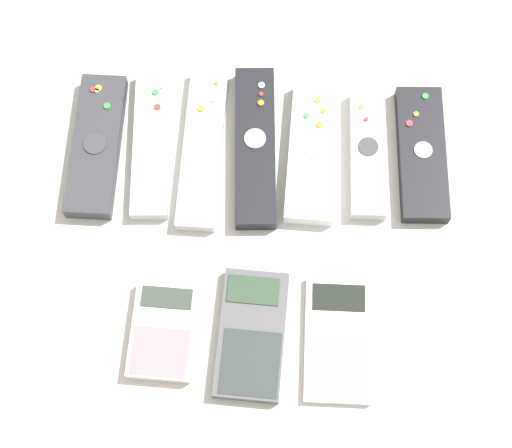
% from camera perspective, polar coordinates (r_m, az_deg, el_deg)
% --- Properties ---
extents(ground_plane, '(3.00, 3.00, 0.00)m').
position_cam_1_polar(ground_plane, '(1.03, -0.07, -1.97)').
color(ground_plane, beige).
extents(remote_0, '(0.06, 0.19, 0.02)m').
position_cam_1_polar(remote_0, '(1.09, -10.58, 5.18)').
color(remote_0, '#333338').
rests_on(remote_0, ground_plane).
extents(remote_1, '(0.05, 0.20, 0.02)m').
position_cam_1_polar(remote_1, '(1.08, -6.96, 5.34)').
color(remote_1, '#B7B7BC').
rests_on(remote_1, ground_plane).
extents(remote_2, '(0.05, 0.22, 0.02)m').
position_cam_1_polar(remote_2, '(1.07, -3.59, 5.04)').
color(remote_2, '#B7B7BC').
rests_on(remote_2, ground_plane).
extents(remote_3, '(0.06, 0.22, 0.02)m').
position_cam_1_polar(remote_3, '(1.07, -0.06, 5.17)').
color(remote_3, black).
rests_on(remote_3, ground_plane).
extents(remote_4, '(0.07, 0.19, 0.02)m').
position_cam_1_polar(remote_4, '(1.07, 3.79, 4.80)').
color(remote_4, white).
rests_on(remote_4, ground_plane).
extents(remote_5, '(0.04, 0.17, 0.02)m').
position_cam_1_polar(remote_5, '(1.07, 7.44, 4.65)').
color(remote_5, '#B7B7BC').
rests_on(remote_5, ground_plane).
extents(remote_6, '(0.06, 0.18, 0.02)m').
position_cam_1_polar(remote_6, '(1.09, 10.99, 4.62)').
color(remote_6, black).
rests_on(remote_6, ground_plane).
extents(calculator_0, '(0.08, 0.12, 0.02)m').
position_cam_1_polar(calculator_0, '(1.00, -6.18, -7.14)').
color(calculator_0, beige).
rests_on(calculator_0, ground_plane).
extents(calculator_1, '(0.08, 0.15, 0.02)m').
position_cam_1_polar(calculator_1, '(0.99, -0.39, -7.38)').
color(calculator_1, '#4C4C51').
rests_on(calculator_1, ground_plane).
extents(calculator_2, '(0.08, 0.15, 0.01)m').
position_cam_1_polar(calculator_2, '(1.00, 5.49, -7.70)').
color(calculator_2, silver).
rests_on(calculator_2, ground_plane).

